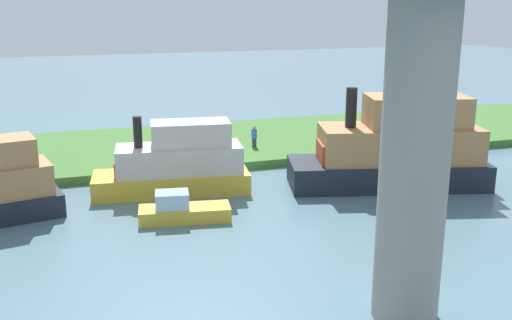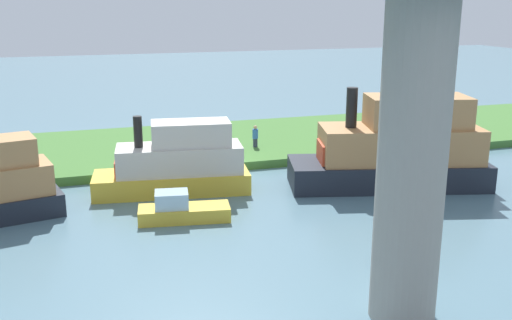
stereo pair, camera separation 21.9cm
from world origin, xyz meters
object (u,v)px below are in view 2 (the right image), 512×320
(person_on_bank, at_px, (255,136))
(houseboat_blue, at_px, (177,164))
(bridge_pylon, at_px, (411,167))
(motorboat_red, at_px, (396,150))
(mooring_post, at_px, (119,161))
(pontoon_yellow, at_px, (181,210))

(person_on_bank, relative_size, houseboat_blue, 0.17)
(bridge_pylon, xyz_separation_m, motorboat_red, (-6.73, -12.02, -2.89))
(mooring_post, xyz_separation_m, houseboat_blue, (-2.59, 3.50, 0.55))
(houseboat_blue, height_order, motorboat_red, motorboat_red)
(bridge_pylon, distance_m, houseboat_blue, 15.53)
(bridge_pylon, bearing_deg, pontoon_yellow, -64.14)
(motorboat_red, height_order, pontoon_yellow, motorboat_red)
(mooring_post, relative_size, pontoon_yellow, 0.21)
(bridge_pylon, bearing_deg, mooring_post, -68.65)
(bridge_pylon, bearing_deg, houseboat_blue, -72.97)
(bridge_pylon, relative_size, person_on_bank, 6.97)
(mooring_post, distance_m, pontoon_yellow, 7.92)
(bridge_pylon, height_order, houseboat_blue, bridge_pylon)
(houseboat_blue, bearing_deg, pontoon_yellow, 82.04)
(bridge_pylon, xyz_separation_m, pontoon_yellow, (5.02, -10.36, -4.36))
(person_on_bank, bearing_deg, bridge_pylon, 85.25)
(houseboat_blue, xyz_separation_m, pontoon_yellow, (0.58, 4.14, -1.01))
(mooring_post, bearing_deg, person_on_bank, -163.45)
(mooring_post, xyz_separation_m, motorboat_red, (-13.77, 5.98, 1.01))
(houseboat_blue, relative_size, motorboat_red, 0.75)
(bridge_pylon, xyz_separation_m, houseboat_blue, (4.44, -14.50, -3.35))
(person_on_bank, bearing_deg, houseboat_blue, 44.76)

